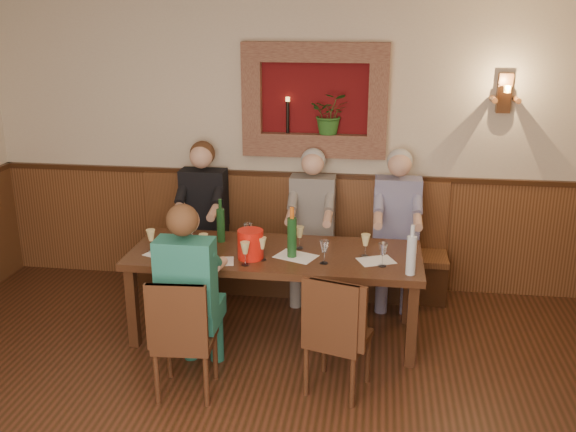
% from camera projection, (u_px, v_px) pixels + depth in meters
% --- Properties ---
extents(room_shell, '(6.04, 6.04, 2.82)m').
position_uv_depth(room_shell, '(215.00, 171.00, 3.20)').
color(room_shell, beige).
rests_on(room_shell, ground).
extents(wainscoting, '(6.02, 6.02, 1.15)m').
position_uv_depth(wainscoting, '(223.00, 396.00, 3.60)').
color(wainscoting, '#4D2D16').
rests_on(wainscoting, ground).
extents(wall_niche, '(1.36, 0.30, 1.06)m').
position_uv_depth(wall_niche, '(319.00, 106.00, 5.97)').
color(wall_niche, '#5C0D0F').
rests_on(wall_niche, ground).
extents(wall_sconce, '(0.25, 0.20, 0.35)m').
position_uv_depth(wall_sconce, '(505.00, 94.00, 5.70)').
color(wall_sconce, '#4D2D16').
rests_on(wall_sconce, ground).
extents(dining_table, '(2.40, 0.90, 0.75)m').
position_uv_depth(dining_table, '(275.00, 260.00, 5.32)').
color(dining_table, '#371B10').
rests_on(dining_table, ground).
extents(bench, '(3.00, 0.45, 1.11)m').
position_uv_depth(bench, '(291.00, 258.00, 6.32)').
color(bench, '#381E0F').
rests_on(bench, ground).
extents(chair_near_left, '(0.43, 0.43, 0.92)m').
position_uv_depth(chair_near_left, '(186.00, 359.00, 4.60)').
color(chair_near_left, '#371B10').
rests_on(chair_near_left, ground).
extents(chair_near_right, '(0.51, 0.51, 0.92)m').
position_uv_depth(chair_near_right, '(337.00, 357.00, 4.62)').
color(chair_near_right, '#371B10').
rests_on(chair_near_right, ground).
extents(person_bench_left, '(0.44, 0.54, 1.47)m').
position_uv_depth(person_bench_left, '(203.00, 230.00, 6.24)').
color(person_bench_left, black).
rests_on(person_bench_left, ground).
extents(person_bench_mid, '(0.42, 0.52, 1.43)m').
position_uv_depth(person_bench_mid, '(311.00, 237.00, 6.11)').
color(person_bench_mid, '#635C5A').
rests_on(person_bench_mid, ground).
extents(person_bench_right, '(0.43, 0.53, 1.45)m').
position_uv_depth(person_bench_right, '(396.00, 240.00, 6.00)').
color(person_bench_right, navy).
rests_on(person_bench_right, ground).
extents(person_chair_front, '(0.41, 0.50, 1.40)m').
position_uv_depth(person_chair_front, '(191.00, 308.00, 4.68)').
color(person_chair_front, '#194D58').
rests_on(person_chair_front, ground).
extents(spittoon_bucket, '(0.23, 0.23, 0.24)m').
position_uv_depth(spittoon_bucket, '(251.00, 244.00, 5.13)').
color(spittoon_bucket, red).
rests_on(spittoon_bucket, dining_table).
extents(wine_bottle_green_a, '(0.10, 0.10, 0.42)m').
position_uv_depth(wine_bottle_green_a, '(292.00, 237.00, 5.14)').
color(wine_bottle_green_a, '#19471E').
rests_on(wine_bottle_green_a, dining_table).
extents(wine_bottle_green_b, '(0.09, 0.09, 0.38)m').
position_uv_depth(wine_bottle_green_b, '(221.00, 224.00, 5.49)').
color(wine_bottle_green_b, '#19471E').
rests_on(wine_bottle_green_b, dining_table).
extents(water_bottle, '(0.09, 0.09, 0.39)m').
position_uv_depth(water_bottle, '(411.00, 254.00, 4.80)').
color(water_bottle, silver).
rests_on(water_bottle, dining_table).
extents(tasting_sheet_a, '(0.35, 0.30, 0.00)m').
position_uv_depth(tasting_sheet_a, '(164.00, 254.00, 5.24)').
color(tasting_sheet_a, white).
rests_on(tasting_sheet_a, dining_table).
extents(tasting_sheet_b, '(0.38, 0.33, 0.00)m').
position_uv_depth(tasting_sheet_b, '(296.00, 256.00, 5.20)').
color(tasting_sheet_b, white).
rests_on(tasting_sheet_b, dining_table).
extents(tasting_sheet_c, '(0.33, 0.29, 0.00)m').
position_uv_depth(tasting_sheet_c, '(376.00, 261.00, 5.11)').
color(tasting_sheet_c, white).
rests_on(tasting_sheet_c, dining_table).
extents(tasting_sheet_d, '(0.31, 0.25, 0.00)m').
position_uv_depth(tasting_sheet_d, '(217.00, 261.00, 5.09)').
color(tasting_sheet_d, white).
rests_on(tasting_sheet_d, dining_table).
extents(wine_glass_0, '(0.08, 0.08, 0.19)m').
position_uv_depth(wine_glass_0, '(324.00, 252.00, 5.02)').
color(wine_glass_0, white).
rests_on(wine_glass_0, dining_table).
extents(wine_glass_1, '(0.08, 0.08, 0.19)m').
position_uv_depth(wine_glass_1, '(300.00, 237.00, 5.35)').
color(wine_glass_1, '#E2D187').
rests_on(wine_glass_1, dining_table).
extents(wine_glass_2, '(0.08, 0.08, 0.19)m').
position_uv_depth(wine_glass_2, '(151.00, 241.00, 5.27)').
color(wine_glass_2, '#E2D187').
rests_on(wine_glass_2, dining_table).
extents(wine_glass_3, '(0.08, 0.08, 0.19)m').
position_uv_depth(wine_glass_3, '(383.00, 255.00, 4.97)').
color(wine_glass_3, white).
rests_on(wine_glass_3, dining_table).
extents(wine_glass_4, '(0.08, 0.08, 0.19)m').
position_uv_depth(wine_glass_4, '(365.00, 246.00, 5.17)').
color(wine_glass_4, '#E2D187').
rests_on(wine_glass_4, dining_table).
extents(wine_glass_5, '(0.08, 0.08, 0.19)m').
position_uv_depth(wine_glass_5, '(245.00, 254.00, 4.99)').
color(wine_glass_5, '#E2D187').
rests_on(wine_glass_5, dining_table).
extents(wine_glass_6, '(0.08, 0.08, 0.19)m').
position_uv_depth(wine_glass_6, '(204.00, 245.00, 5.17)').
color(wine_glass_6, '#E2D187').
rests_on(wine_glass_6, dining_table).
extents(wine_glass_7, '(0.08, 0.08, 0.19)m').
position_uv_depth(wine_glass_7, '(248.00, 234.00, 5.42)').
color(wine_glass_7, white).
rests_on(wine_glass_7, dining_table).
extents(wine_glass_8, '(0.08, 0.08, 0.19)m').
position_uv_depth(wine_glass_8, '(262.00, 249.00, 5.10)').
color(wine_glass_8, '#E2D187').
rests_on(wine_glass_8, dining_table).
extents(wine_glass_9, '(0.08, 0.08, 0.19)m').
position_uv_depth(wine_glass_9, '(191.00, 235.00, 5.41)').
color(wine_glass_9, white).
rests_on(wine_glass_9, dining_table).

